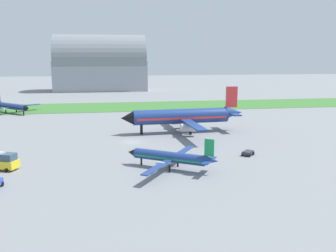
{
  "coord_description": "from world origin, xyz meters",
  "views": [
    {
      "loc": [
        -5.27,
        -83.42,
        19.41
      ],
      "look_at": [
        8.86,
        2.59,
        3.0
      ],
      "focal_mm": 39.67,
      "sensor_mm": 36.0,
      "label": 1
    }
  ],
  "objects_px": {
    "airplane_midfield_jet": "(183,116)",
    "baggage_cart_near_gate": "(248,153)",
    "airplane_foreground_turboprop": "(171,157)",
    "airplane_taxiing_turboprop": "(12,106)",
    "fuel_truck_midfield": "(0,161)"
  },
  "relations": [
    {
      "from": "airplane_midfield_jet",
      "to": "airplane_taxiing_turboprop",
      "type": "xyz_separation_m",
      "value": [
        -51.8,
        41.76,
        -1.75
      ]
    },
    {
      "from": "airplane_midfield_jet",
      "to": "airplane_foreground_turboprop",
      "type": "bearing_deg",
      "value": 71.15
    },
    {
      "from": "airplane_midfield_jet",
      "to": "baggage_cart_near_gate",
      "type": "distance_m",
      "value": 25.9
    },
    {
      "from": "airplane_taxiing_turboprop",
      "to": "airplane_foreground_turboprop",
      "type": "xyz_separation_m",
      "value": [
        43.22,
        -72.59,
        -0.24
      ]
    },
    {
      "from": "airplane_midfield_jet",
      "to": "airplane_foreground_turboprop",
      "type": "relative_size",
      "value": 1.89
    },
    {
      "from": "airplane_midfield_jet",
      "to": "baggage_cart_near_gate",
      "type": "xyz_separation_m",
      "value": [
        8.11,
        -24.33,
        -3.63
      ]
    },
    {
      "from": "airplane_foreground_turboprop",
      "to": "airplane_midfield_jet",
      "type": "bearing_deg",
      "value": -72.05
    },
    {
      "from": "airplane_taxiing_turboprop",
      "to": "fuel_truck_midfield",
      "type": "bearing_deg",
      "value": -34.86
    },
    {
      "from": "fuel_truck_midfield",
      "to": "airplane_foreground_turboprop",
      "type": "bearing_deg",
      "value": 14.74
    },
    {
      "from": "airplane_foreground_turboprop",
      "to": "baggage_cart_near_gate",
      "type": "bearing_deg",
      "value": -125.25
    },
    {
      "from": "airplane_midfield_jet",
      "to": "airplane_taxiing_turboprop",
      "type": "distance_m",
      "value": 66.56
    },
    {
      "from": "airplane_taxiing_turboprop",
      "to": "fuel_truck_midfield",
      "type": "height_order",
      "value": "airplane_taxiing_turboprop"
    },
    {
      "from": "airplane_foreground_turboprop",
      "to": "baggage_cart_near_gate",
      "type": "xyz_separation_m",
      "value": [
        16.69,
        6.49,
        -1.63
      ]
    },
    {
      "from": "baggage_cart_near_gate",
      "to": "airplane_midfield_jet",
      "type": "bearing_deg",
      "value": 64.85
    },
    {
      "from": "airplane_midfield_jet",
      "to": "fuel_truck_midfield",
      "type": "distance_m",
      "value": 46.13
    }
  ]
}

